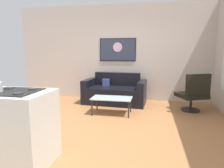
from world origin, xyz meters
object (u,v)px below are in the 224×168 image
Objects in this scene: armchair at (194,93)px; coffee_table at (112,99)px; wall_painting at (118,50)px; couch at (115,93)px.

coffee_table is at bearing -163.79° from armchair.
armchair is at bearing -25.57° from wall_painting.
coffee_table is 0.85× the size of wall_painting.
coffee_table is 1.89m from wall_painting.
couch is at bearing 167.33° from armchair.
wall_painting is (-0.13, 1.50, 1.14)m from coffee_table.
couch is 1.89× the size of coffee_table.
coffee_table is (0.11, -0.99, 0.05)m from couch.
wall_painting reaches higher than couch.
wall_painting is at bearing 154.43° from armchair.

